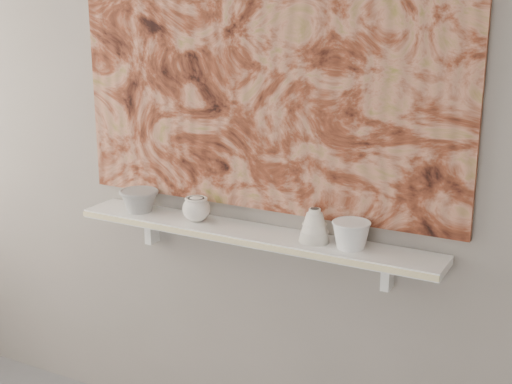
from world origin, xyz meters
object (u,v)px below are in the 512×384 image
Objects in this scene: bowl_grey at (139,200)px; bell_vessel at (314,225)px; shelf at (251,234)px; painting at (262,56)px; bowl_white at (351,234)px; cup_cream at (196,209)px.

bowl_grey is 0.74m from bell_vessel.
shelf is 0.93× the size of painting.
cup_cream is at bearing 180.00° from bowl_white.
bell_vessel is at bearing 180.00° from bowl_white.
bell_vessel is 0.13m from bowl_white.
shelf is at bearing -90.00° from painting.
painting is 0.68m from bowl_white.
cup_cream is (-0.23, 0.00, 0.06)m from shelf.
bell_vessel is (0.48, 0.00, 0.01)m from cup_cream.
cup_cream is (-0.23, -0.08, -0.56)m from painting.
bowl_white is (0.38, 0.00, 0.06)m from shelf.
bowl_grey reaches higher than shelf.
bell_vessel reaches higher than shelf.
bowl_white reaches higher than shelf.
painting is at bearing 9.21° from bowl_grey.
shelf is 0.24m from cup_cream.
shelf is 9.15× the size of bowl_grey.
bowl_grey is at bearing -170.79° from painting.
bowl_grey is at bearing 180.00° from bowl_white.
shelf is 0.63m from painting.
painting reaches higher than bowl_grey.
cup_cream is at bearing 0.00° from bowl_grey.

